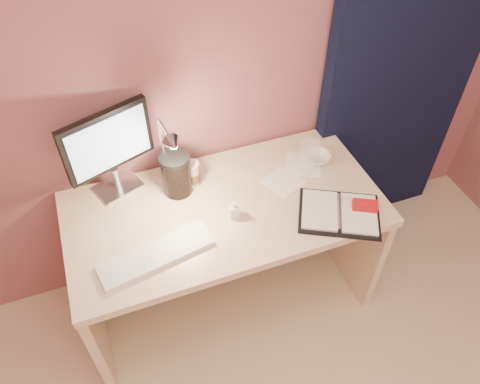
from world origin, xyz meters
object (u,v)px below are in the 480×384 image
object	(u,v)px
lotion_bottle	(234,209)
coffee_cup	(192,174)
dark_jar	(177,176)
desk_lamp	(166,158)
planner	(341,212)
desk	(221,227)
monitor	(108,146)
keyboard	(156,254)
clear_cup	(309,157)
bowl	(318,158)

from	to	relation	value
lotion_bottle	coffee_cup	bearing A→B (deg)	113.49
dark_jar	desk_lamp	size ratio (longest dim) A/B	0.47
planner	desk_lamp	world-z (taller)	desk_lamp
dark_jar	desk	bearing A→B (deg)	-29.40
lotion_bottle	dark_jar	distance (m)	0.30
monitor	desk	bearing A→B (deg)	-46.04
planner	lotion_bottle	world-z (taller)	lotion_bottle
planner	keyboard	bearing A→B (deg)	-156.61
keyboard	desk	bearing A→B (deg)	23.76
planner	clear_cup	distance (m)	0.32
keyboard	dark_jar	size ratio (longest dim) A/B	2.53
dark_jar	bowl	bearing A→B (deg)	-3.53
clear_cup	lotion_bottle	world-z (taller)	clear_cup
planner	coffee_cup	bearing A→B (deg)	171.18
desk_lamp	dark_jar	bearing A→B (deg)	39.99
keyboard	desk_lamp	size ratio (longest dim) A/B	1.18
dark_jar	lotion_bottle	bearing A→B (deg)	-51.77
planner	dark_jar	world-z (taller)	dark_jar
bowl	monitor	bearing A→B (deg)	170.81
bowl	coffee_cup	bearing A→B (deg)	174.11
monitor	coffee_cup	xyz separation A→B (m)	(0.33, -0.09, -0.20)
clear_cup	desk	bearing A→B (deg)	-177.95
planner	bowl	size ratio (longest dim) A/B	3.44
monitor	keyboard	bearing A→B (deg)	-100.67
monitor	lotion_bottle	xyz separation A→B (m)	(0.44, -0.34, -0.21)
keyboard	bowl	distance (m)	0.91
desk	desk_lamp	size ratio (longest dim) A/B	3.55
keyboard	clear_cup	bearing A→B (deg)	7.25
monitor	keyboard	distance (m)	0.51
coffee_cup	clear_cup	world-z (taller)	clear_cup
planner	coffee_cup	xyz separation A→B (m)	(-0.55, 0.41, 0.04)
planner	desk_lamp	distance (m)	0.79
coffee_cup	desk_lamp	world-z (taller)	desk_lamp
coffee_cup	lotion_bottle	world-z (taller)	coffee_cup
lotion_bottle	monitor	bearing A→B (deg)	141.83
lotion_bottle	planner	bearing A→B (deg)	-19.36
coffee_cup	desk_lamp	distance (m)	0.23
coffee_cup	dark_jar	size ratio (longest dim) A/B	0.67
desk	keyboard	world-z (taller)	keyboard
clear_cup	desk_lamp	xyz separation A→B (m)	(-0.66, 0.03, 0.17)
coffee_cup	bowl	bearing A→B (deg)	-5.89
dark_jar	desk_lamp	world-z (taller)	desk_lamp
desk	planner	world-z (taller)	planner
clear_cup	planner	bearing A→B (deg)	-88.29
bowl	lotion_bottle	distance (m)	0.54
planner	monitor	bearing A→B (deg)	178.25
bowl	desk_lamp	xyz separation A→B (m)	(-0.73, -0.00, 0.23)
coffee_cup	clear_cup	xyz separation A→B (m)	(0.54, -0.10, 0.02)
desk	planner	xyz separation A→B (m)	(0.46, -0.30, 0.24)
coffee_cup	dark_jar	distance (m)	0.08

